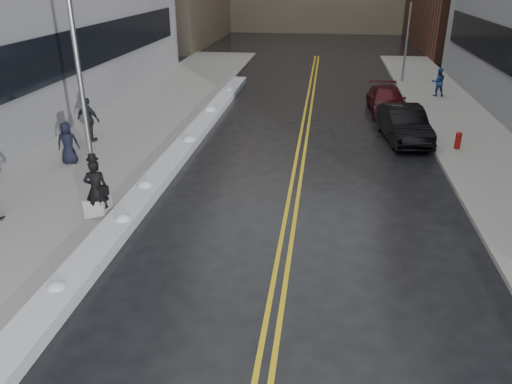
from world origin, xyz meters
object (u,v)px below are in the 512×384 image
(pedestrian_c, at_px, (68,143))
(pedestrian_east, at_px, (438,82))
(fire_hydrant, at_px, (458,139))
(lamppost, at_px, (89,141))
(car_maroon, at_px, (387,100))
(car_black, at_px, (404,124))
(traffic_signal, at_px, (408,31))
(pedestrian_fedora, at_px, (96,189))
(pedestrian_d, at_px, (89,120))

(pedestrian_c, distance_m, pedestrian_east, 21.26)
(pedestrian_east, bearing_deg, fire_hydrant, 81.83)
(lamppost, relative_size, car_maroon, 1.70)
(pedestrian_east, bearing_deg, car_black, 67.75)
(traffic_signal, height_order, car_black, traffic_signal)
(pedestrian_fedora, bearing_deg, car_maroon, -138.34)
(traffic_signal, distance_m, car_maroon, 8.48)
(car_black, distance_m, car_maroon, 4.84)
(traffic_signal, bearing_deg, car_maroon, -103.14)
(pedestrian_c, distance_m, car_maroon, 16.41)
(lamppost, bearing_deg, car_black, 42.43)
(lamppost, relative_size, car_black, 1.67)
(pedestrian_east, bearing_deg, lamppost, 50.82)
(pedestrian_east, relative_size, car_maroon, 0.36)
(car_maroon, bearing_deg, car_black, -89.38)
(pedestrian_d, bearing_deg, car_maroon, -136.43)
(lamppost, bearing_deg, car_maroon, 54.88)
(pedestrian_c, xyz_separation_m, car_black, (13.25, 5.19, -0.21))
(lamppost, distance_m, traffic_signal, 24.98)
(fire_hydrant, bearing_deg, traffic_signal, 92.05)
(fire_hydrant, height_order, pedestrian_c, pedestrian_c)
(pedestrian_c, bearing_deg, lamppost, 107.66)
(pedestrian_fedora, distance_m, pedestrian_d, 7.81)
(pedestrian_c, height_order, pedestrian_d, pedestrian_d)
(pedestrian_c, height_order, pedestrian_east, pedestrian_east)
(traffic_signal, xyz_separation_m, car_black, (-1.57, -12.65, -2.65))
(fire_hydrant, relative_size, pedestrian_c, 0.45)
(traffic_signal, height_order, pedestrian_c, traffic_signal)
(pedestrian_d, distance_m, car_maroon, 15.27)
(pedestrian_d, bearing_deg, car_black, -154.76)
(fire_hydrant, bearing_deg, pedestrian_east, 84.35)
(pedestrian_c, bearing_deg, traffic_signal, -147.95)
(pedestrian_east, xyz_separation_m, car_black, (-3.04, -8.47, -0.21))
(lamppost, height_order, car_black, lamppost)
(pedestrian_c, bearing_deg, car_black, -176.85)
(lamppost, relative_size, pedestrian_east, 4.66)
(car_black, xyz_separation_m, car_maroon, (-0.26, 4.83, -0.10))
(pedestrian_east, height_order, car_maroon, pedestrian_east)
(fire_hydrant, bearing_deg, pedestrian_c, -165.95)
(pedestrian_c, relative_size, pedestrian_d, 0.85)
(traffic_signal, relative_size, car_maroon, 1.34)
(lamppost, height_order, pedestrian_c, lamppost)
(pedestrian_fedora, bearing_deg, lamppost, -71.11)
(pedestrian_c, xyz_separation_m, car_maroon, (12.99, 10.02, -0.31))
(lamppost, distance_m, pedestrian_east, 22.28)
(pedestrian_fedora, bearing_deg, car_black, -150.60)
(car_black, bearing_deg, traffic_signal, 75.75)
(fire_hydrant, height_order, pedestrian_east, pedestrian_east)
(car_black, bearing_deg, car_maroon, 85.84)
(pedestrian_c, relative_size, pedestrian_east, 0.99)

